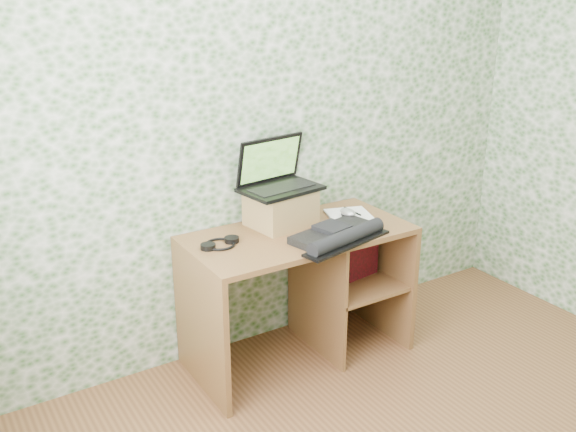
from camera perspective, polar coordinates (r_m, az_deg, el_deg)
wall_back at (r=3.49m, az=-1.80°, el=8.61°), size 3.50×0.00×3.50m
desk at (r=3.56m, az=1.72°, el=-5.07°), size 1.20×0.60×0.75m
riser at (r=3.46m, az=-0.65°, el=0.74°), size 0.36×0.31×0.19m
laptop at (r=3.45m, az=-1.04°, el=3.48°), size 0.45×0.34×0.27m
keyboard at (r=3.29m, az=4.52°, el=-1.68°), size 0.56×0.39×0.08m
headphones at (r=3.24m, az=-6.06°, el=-2.46°), size 0.22×0.17×0.03m
notepad at (r=3.58m, az=5.71°, el=-0.22°), size 0.32×0.39×0.02m
mouse at (r=3.56m, az=5.34°, el=0.15°), size 0.11×0.13×0.04m
pen at (r=3.66m, az=5.75°, el=0.43°), size 0.01×0.15×0.01m
red_box at (r=3.70m, az=6.41°, el=-3.37°), size 0.24×0.10×0.27m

